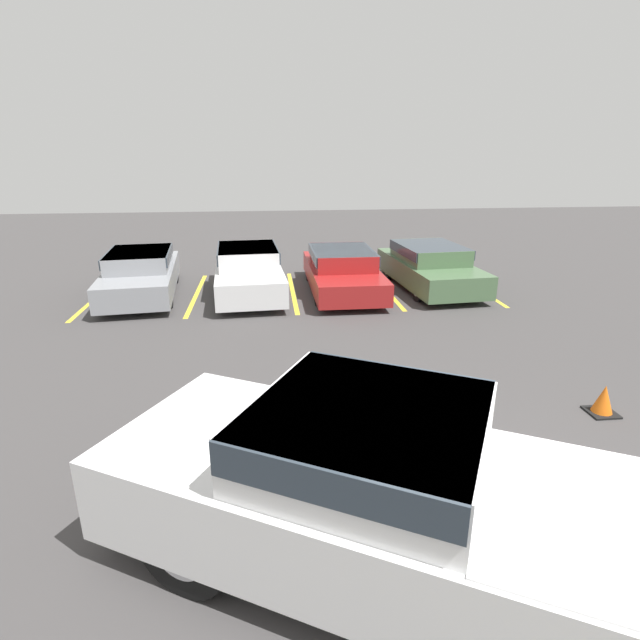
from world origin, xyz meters
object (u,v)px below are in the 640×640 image
object	(u,v)px
parked_sedan_a	(141,272)
parked_sedan_c	(342,269)
parked_sedan_d	(430,265)
parked_sedan_b	(248,269)
traffic_cone	(603,401)
pickup_truck	(397,496)

from	to	relation	value
parked_sedan_a	parked_sedan_c	world-z (taller)	parked_sedan_a
parked_sedan_c	parked_sedan_d	bearing A→B (deg)	92.59
parked_sedan_a	parked_sedan_c	distance (m)	5.57
parked_sedan_b	parked_sedan_d	distance (m)	5.22
parked_sedan_c	traffic_cone	world-z (taller)	parked_sedan_c
traffic_cone	parked_sedan_b	bearing A→B (deg)	126.96
parked_sedan_b	parked_sedan_d	xyz separation A→B (m)	(5.22, 0.16, -0.04)
pickup_truck	parked_sedan_b	xyz separation A→B (m)	(-1.61, 9.99, -0.16)
parked_sedan_b	parked_sedan_c	xyz separation A→B (m)	(2.63, 0.04, -0.06)
parked_sedan_b	traffic_cone	distance (m)	9.22
parked_sedan_d	parked_sedan_b	bearing A→B (deg)	-92.83
parked_sedan_b	parked_sedan_a	bearing A→B (deg)	-97.42
pickup_truck	parked_sedan_c	xyz separation A→B (m)	(1.02, 10.02, -0.22)
parked_sedan_a	traffic_cone	bearing A→B (deg)	42.38
parked_sedan_a	parked_sedan_c	size ratio (longest dim) A/B	1.03
parked_sedan_a	parked_sedan_d	size ratio (longest dim) A/B	1.04
pickup_truck	parked_sedan_b	size ratio (longest dim) A/B	1.33
pickup_truck	parked_sedan_c	world-z (taller)	pickup_truck
parked_sedan_b	parked_sedan_d	world-z (taller)	parked_sedan_b
parked_sedan_c	traffic_cone	size ratio (longest dim) A/B	9.76
parked_sedan_b	traffic_cone	xyz separation A→B (m)	(5.54, -7.36, -0.49)
parked_sedan_a	parked_sedan_c	xyz separation A→B (m)	(5.57, -0.16, -0.02)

